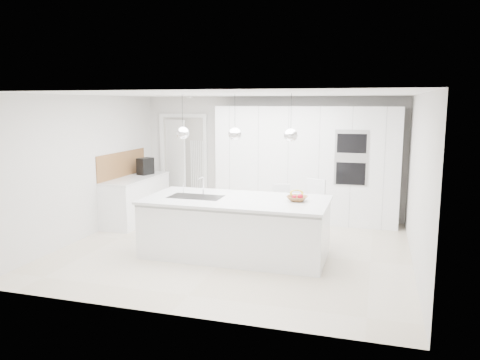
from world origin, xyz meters
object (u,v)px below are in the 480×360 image
(bar_stool_right, at_px, (314,212))
(fruit_bowl, at_px, (297,199))
(espresso_machine, at_px, (145,166))
(island_base, at_px, (235,229))
(bar_stool_left, at_px, (280,214))

(bar_stool_right, bearing_deg, fruit_bowl, -81.82)
(espresso_machine, height_order, bar_stool_right, espresso_machine)
(fruit_bowl, distance_m, bar_stool_right, 0.96)
(fruit_bowl, height_order, espresso_machine, espresso_machine)
(espresso_machine, xyz_separation_m, bar_stool_right, (3.62, -0.88, -0.53))
(island_base, height_order, fruit_bowl, fruit_bowl)
(island_base, relative_size, bar_stool_right, 2.59)
(island_base, relative_size, fruit_bowl, 9.03)
(bar_stool_left, bearing_deg, fruit_bowl, -73.33)
(bar_stool_left, relative_size, bar_stool_right, 0.91)
(island_base, distance_m, espresso_machine, 3.22)
(espresso_machine, bearing_deg, bar_stool_left, -0.86)
(espresso_machine, bearing_deg, bar_stool_right, 2.87)
(espresso_machine, distance_m, bar_stool_right, 3.77)
(bar_stool_left, bearing_deg, island_base, -130.48)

